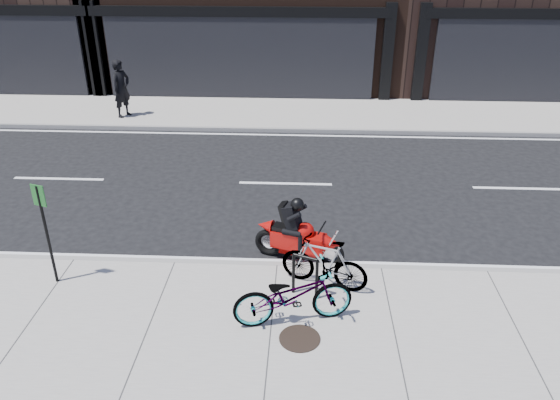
# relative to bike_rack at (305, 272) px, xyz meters

# --- Properties ---
(ground) EXTENTS (120.00, 120.00, 0.00)m
(ground) POSITION_rel_bike_rack_xyz_m (-0.54, 2.92, -0.61)
(ground) COLOR black
(ground) RESTS_ON ground
(sidewalk_near) EXTENTS (60.00, 6.00, 0.13)m
(sidewalk_near) POSITION_rel_bike_rack_xyz_m (-0.54, -2.08, -0.55)
(sidewalk_near) COLOR gray
(sidewalk_near) RESTS_ON ground
(sidewalk_far) EXTENTS (60.00, 3.50, 0.13)m
(sidewalk_far) POSITION_rel_bike_rack_xyz_m (-0.54, 10.67, -0.55)
(sidewalk_far) COLOR gray
(sidewalk_far) RESTS_ON ground
(bike_rack) EXTENTS (0.46, 0.22, 0.82)m
(bike_rack) POSITION_rel_bike_rack_xyz_m (0.00, 0.00, 0.00)
(bike_rack) COLOR black
(bike_rack) RESTS_ON sidewalk_near
(bicycle_front) EXTENTS (2.09, 1.14, 1.04)m
(bicycle_front) POSITION_rel_bike_rack_xyz_m (-0.19, -0.71, 0.04)
(bicycle_front) COLOR gray
(bicycle_front) RESTS_ON sidewalk_near
(bicycle_rear) EXTENTS (1.67, 0.96, 0.97)m
(bicycle_rear) POSITION_rel_bike_rack_xyz_m (0.34, 0.32, 0.00)
(bicycle_rear) COLOR gray
(bicycle_rear) RESTS_ON sidewalk_near
(motorcycle) EXTENTS (1.81, 0.86, 1.39)m
(motorcycle) POSITION_rel_bike_rack_xyz_m (-0.06, 1.30, -0.05)
(motorcycle) COLOR black
(motorcycle) RESTS_ON ground
(pedestrian) EXTENTS (0.74, 0.84, 1.92)m
(pedestrian) POSITION_rel_bike_rack_xyz_m (-6.27, 9.87, 0.48)
(pedestrian) COLOR black
(pedestrian) RESTS_ON sidewalk_far
(manhole_cover) EXTENTS (0.78, 0.78, 0.02)m
(manhole_cover) POSITION_rel_bike_rack_xyz_m (-0.07, -1.15, -0.48)
(manhole_cover) COLOR black
(manhole_cover) RESTS_ON sidewalk_near
(sign_post) EXTENTS (0.26, 0.10, 1.96)m
(sign_post) POSITION_rel_bike_rack_xyz_m (-4.56, 0.20, 0.69)
(sign_post) COLOR black
(sign_post) RESTS_ON sidewalk_near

